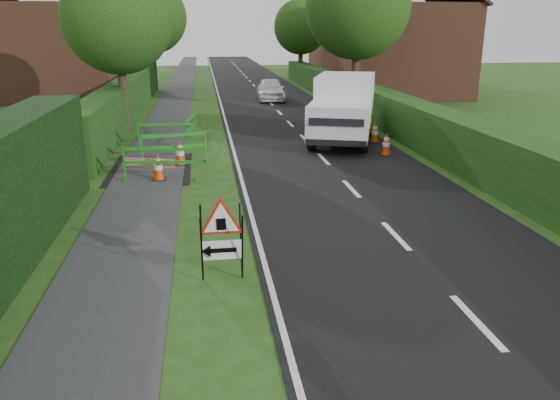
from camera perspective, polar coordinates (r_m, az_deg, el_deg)
ground at (r=7.09m, az=4.66°, el=-18.10°), size 120.00×120.00×0.00m
road_surface at (r=41.00m, az=-2.62°, el=11.73°), size 6.00×90.00×0.02m
footpath at (r=40.86m, az=-10.47°, el=11.45°), size 2.00×90.00×0.02m
hedge_west_far at (r=28.16m, az=-15.53°, el=8.46°), size 1.00×24.00×1.80m
hedge_east at (r=23.36m, az=11.86°, el=6.97°), size 1.20×50.00×1.50m
house_west at (r=36.67m, az=-22.36°, el=14.34°), size 7.50×7.40×7.88m
house_east_a at (r=35.83m, az=12.62°, el=15.15°), size 7.50×7.40×7.88m
house_east_b at (r=49.46m, az=7.98°, el=15.93°), size 7.50×7.40×7.88m
tree_nw at (r=23.84m, az=-16.64°, el=17.69°), size 4.40×4.40×6.70m
tree_ne at (r=28.70m, az=8.15°, el=19.45°), size 5.20×5.20×7.79m
tree_fw at (r=39.75m, az=-13.35°, el=18.09°), size 4.80×4.80×7.24m
tree_fe at (r=44.29m, az=2.19°, el=17.63°), size 4.20×4.20×6.33m
triangle_sign at (r=9.15m, az=-6.40°, el=-3.45°), size 0.85×0.85×1.24m
works_van at (r=20.91m, az=6.66°, el=9.60°), size 3.68×5.68×2.43m
traffic_cone_0 at (r=18.84m, az=11.05°, el=5.76°), size 0.38×0.38×0.79m
traffic_cone_1 at (r=20.92m, az=9.86°, el=6.98°), size 0.38×0.38×0.79m
traffic_cone_2 at (r=22.90m, az=7.60°, el=7.98°), size 0.38×0.38×0.79m
traffic_cone_3 at (r=15.78m, az=-12.62°, el=3.41°), size 0.38×0.38×0.79m
traffic_cone_4 at (r=17.45m, az=-10.41°, el=4.88°), size 0.38×0.38×0.79m
ped_barrier_0 at (r=15.60m, az=-12.43°, el=4.16°), size 2.09×0.58×1.00m
ped_barrier_1 at (r=17.58m, az=-11.00°, el=5.73°), size 2.09×0.78×1.00m
ped_barrier_2 at (r=19.62m, az=-11.70°, el=6.90°), size 2.08×0.49×1.00m
ped_barrier_3 at (r=20.74m, az=-9.34°, el=7.59°), size 0.66×2.09×1.00m
redwhite_plank at (r=16.18m, az=-13.33°, el=2.27°), size 1.42×0.55×0.25m
hatchback_car at (r=33.11m, az=-0.98°, el=11.49°), size 1.78×3.91×1.30m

